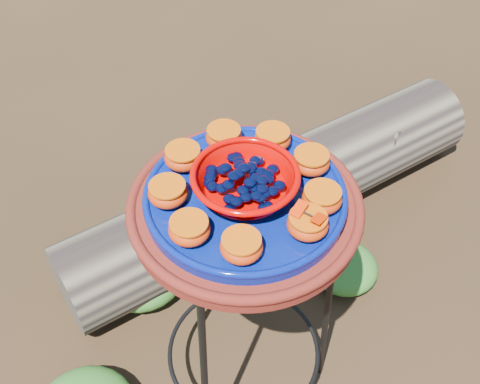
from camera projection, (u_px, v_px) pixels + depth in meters
ground at (243, 376)px, 1.72m from camera, size 60.00×60.00×0.00m
plant_stand at (244, 310)px, 1.47m from camera, size 0.44×0.44×0.70m
terracotta_saucer at (245, 209)px, 1.20m from camera, size 0.46×0.46×0.04m
cobalt_plate at (245, 198)px, 1.18m from camera, size 0.39×0.39×0.03m
red_bowl at (245, 184)px, 1.15m from camera, size 0.20×0.20×0.05m
glass_gems at (245, 169)px, 1.12m from camera, size 0.15×0.15×0.03m
orange_half_0 at (307, 224)px, 1.08m from camera, size 0.08×0.08×0.04m
orange_half_1 at (322, 199)px, 1.13m from camera, size 0.08×0.08×0.04m
orange_half_2 at (311, 162)px, 1.20m from camera, size 0.08×0.08×0.04m
orange_half_3 at (273, 139)px, 1.24m from camera, size 0.08×0.08×0.04m
orange_half_4 at (224, 137)px, 1.25m from camera, size 0.08×0.08×0.04m
orange_half_5 at (183, 157)px, 1.21m from camera, size 0.08×0.08×0.04m
orange_half_6 at (168, 193)px, 1.14m from camera, size 0.08×0.08×0.04m
orange_half_7 at (189, 229)px, 1.08m from camera, size 0.08×0.08×0.04m
orange_half_8 at (241, 247)px, 1.05m from camera, size 0.08×0.08×0.04m
butterfly at (309, 214)px, 1.06m from camera, size 0.09×0.07×0.01m
driftwood_log at (275, 191)px, 2.03m from camera, size 1.52×0.44×0.28m
foliage_right at (345, 267)px, 1.92m from camera, size 0.21×0.21×0.11m
foliage_back at (140, 271)px, 1.89m from camera, size 0.29×0.29×0.14m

